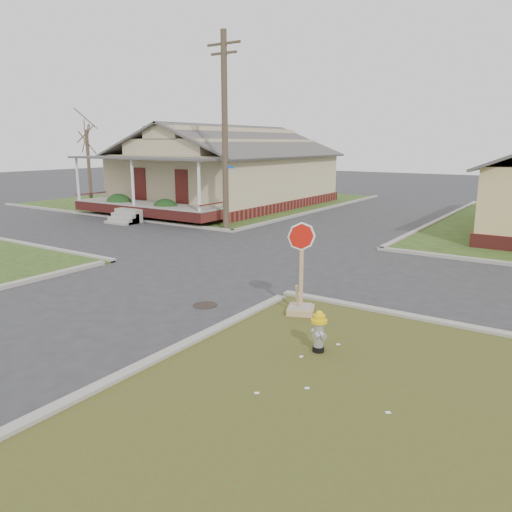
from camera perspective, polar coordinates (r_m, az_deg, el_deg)
The scene contains 11 objects.
ground at distance 14.79m, azimuth -11.22°, elevation -3.55°, with size 120.00×120.00×0.00m, color #2D2D30.
verge_far_left at distance 36.52m, azimuth -5.88°, elevation 6.34°, with size 19.00×19.00×0.05m, color #273F16.
curbs at distance 18.54m, azimuth -0.31°, elevation 0.03°, with size 80.00×40.00×0.12m, color gray, non-canonical shape.
manhole at distance 13.01m, azimuth -5.84°, elevation -5.61°, with size 0.64×0.64×0.01m, color black.
corner_house at distance 33.45m, azimuth -3.39°, elevation 9.67°, with size 10.10×15.50×5.30m.
utility_pole at distance 23.70m, azimuth -3.58°, elevation 14.15°, with size 1.80×0.28×9.00m.
tree_far_left at distance 35.72m, azimuth -18.55°, elevation 9.60°, with size 0.22×0.22×4.90m, color #3A2F21.
fire_hydrant at distance 10.00m, azimuth 7.20°, elevation -8.29°, with size 0.32×0.32×0.86m.
stop_sign at distance 12.13m, azimuth 5.15°, elevation -4.35°, with size 0.64×0.62×2.25m.
hedge_left at distance 29.61m, azimuth -15.38°, elevation 5.65°, with size 1.55×1.27×1.19m, color #143413.
hedge_right at distance 27.06m, azimuth -10.30°, elevation 5.22°, with size 1.49×1.22×1.14m, color #143413.
Camera 1 is at (10.10, -9.99, 4.11)m, focal length 35.00 mm.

